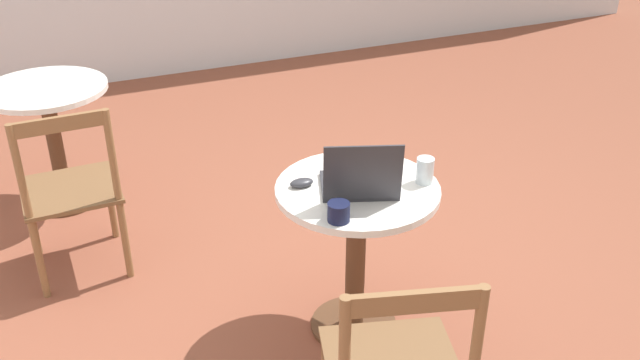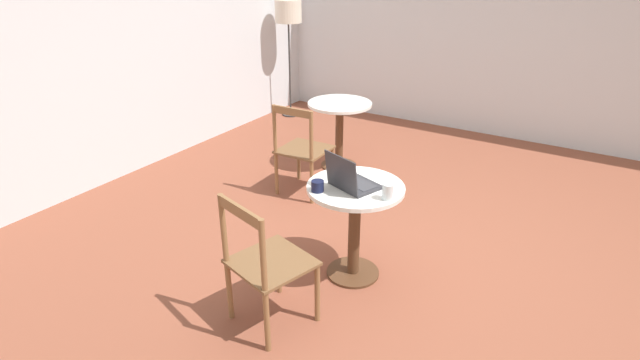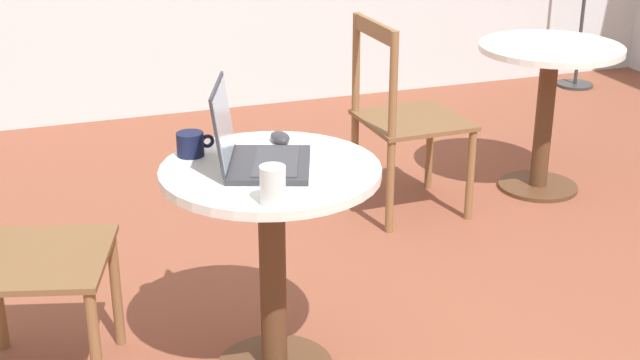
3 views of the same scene
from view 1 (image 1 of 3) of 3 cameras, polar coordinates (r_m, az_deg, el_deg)
The scene contains 8 objects.
ground_plane at distance 3.75m, azimuth 3.56°, elevation -6.53°, with size 16.00×16.00×0.00m, color brown.
cafe_table_near at distance 3.02m, azimuth 2.93°, elevation -3.77°, with size 0.68×0.68×0.73m.
cafe_table_mid at distance 4.30m, azimuth -20.77°, elevation 4.60°, with size 0.68×0.68×0.73m.
chair_mid_left at distance 3.65m, azimuth -19.32°, elevation -0.93°, with size 0.46×0.46×0.91m.
laptop at distance 2.86m, azimuth 3.21°, elevation -0.07°, with size 0.37×0.38×0.26m.
mouse at distance 2.92m, azimuth -1.48°, elevation -0.22°, with size 0.06×0.10×0.03m.
mug at distance 2.67m, azimuth 1.48°, elevation -2.55°, with size 0.12×0.09×0.08m.
drinking_glass at distance 2.96m, azimuth 8.33°, elevation 0.75°, with size 0.07×0.07×0.11m.
Camera 1 is at (-2.73, 1.41, 2.15)m, focal length 40.00 mm.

